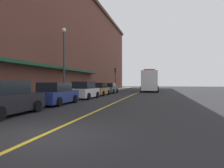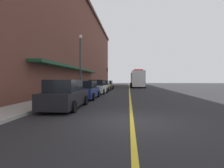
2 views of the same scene
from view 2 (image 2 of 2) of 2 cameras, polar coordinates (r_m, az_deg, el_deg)
name	(u,v)px [view 2 (image 2 of 2)]	position (r m, az deg, el deg)	size (l,w,h in m)	color
ground_plane	(129,89)	(32.59, 5.45, -1.60)	(112.00, 112.00, 0.00)	#232326
sidewalk_left	(95,89)	(33.15, -5.33, -1.42)	(2.40, 70.00, 0.15)	#9E9B93
lane_center_stripe	(129,89)	(32.59, 5.45, -1.60)	(0.16, 70.00, 0.01)	gold
brick_building_left	(58,45)	(34.50, -16.55, 11.72)	(11.73, 64.00, 15.82)	brown
parked_car_0	(65,95)	(11.22, -14.34, -3.34)	(2.08, 4.74, 1.72)	black
parked_car_1	(86,90)	(16.50, -8.12, -1.94)	(2.04, 4.54, 1.61)	navy
parked_car_2	(98,87)	(22.17, -4.50, -0.98)	(2.17, 4.22, 1.69)	silver
parked_car_3	(103,86)	(27.49, -2.68, -0.61)	(2.03, 4.29, 1.57)	#A5844C
parked_car_4	(108,85)	(32.89, -1.29, -0.31)	(2.00, 4.26, 1.53)	#595B60
box_truck	(137,79)	(39.67, 7.94, 1.51)	(3.04, 8.76, 3.74)	silver
parking_meter_0	(54,89)	(13.38, -17.73, -1.50)	(0.14, 0.18, 1.33)	#4C4C51
parking_meter_1	(43,90)	(11.94, -20.70, -1.88)	(0.14, 0.18, 1.33)	#4C4C51
street_lamp_left	(80,57)	(22.56, -9.85, 8.22)	(0.44, 0.44, 6.94)	#33383D
traffic_light_near	(107,73)	(44.13, -1.49, 3.30)	(0.38, 0.36, 4.30)	#232326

